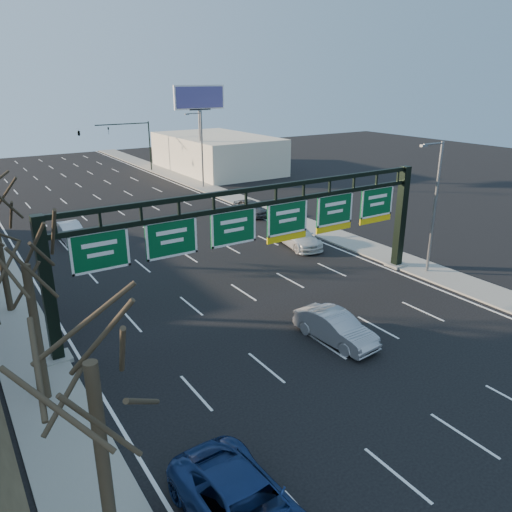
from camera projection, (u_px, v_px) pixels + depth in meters
ground at (353, 364)px, 23.69m from camera, size 160.00×160.00×0.00m
sidewalk_right at (305, 224)px, 46.03m from camera, size 3.00×120.00×0.12m
lane_markings at (177, 249)px, 39.49m from camera, size 21.60×120.00×0.01m
sign_gantry at (263, 230)px, 28.53m from camera, size 24.60×1.20×7.20m
building_right_distant at (217, 153)px, 72.60m from camera, size 12.00×20.00×5.00m
tree_near at (85, 324)px, 11.46m from camera, size 3.60×3.60×8.86m
tree_gantry at (21, 239)px, 18.69m from camera, size 3.60×3.60×8.48m
streetlight_near at (434, 201)px, 33.10m from camera, size 2.15×0.22×9.00m
streetlight_far at (201, 146)px, 59.97m from camera, size 2.15×0.22×9.00m
billboard_right at (200, 109)px, 63.87m from camera, size 7.00×0.50×12.00m
traffic_signal_mast at (107, 135)px, 68.22m from camera, size 10.16×0.54×7.00m
car_blue_suv at (246, 509)px, 14.71m from camera, size 2.95×6.00×1.64m
car_silver_sedan at (335, 327)px, 25.49m from camera, size 2.09×4.86×1.56m
car_white_wagon at (298, 237)px, 40.09m from camera, size 3.00×5.68×1.57m
car_grey_far at (251, 208)px, 49.09m from camera, size 1.97×4.56×1.53m
car_silver_distant at (71, 232)px, 41.35m from camera, size 1.85×4.74×1.54m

